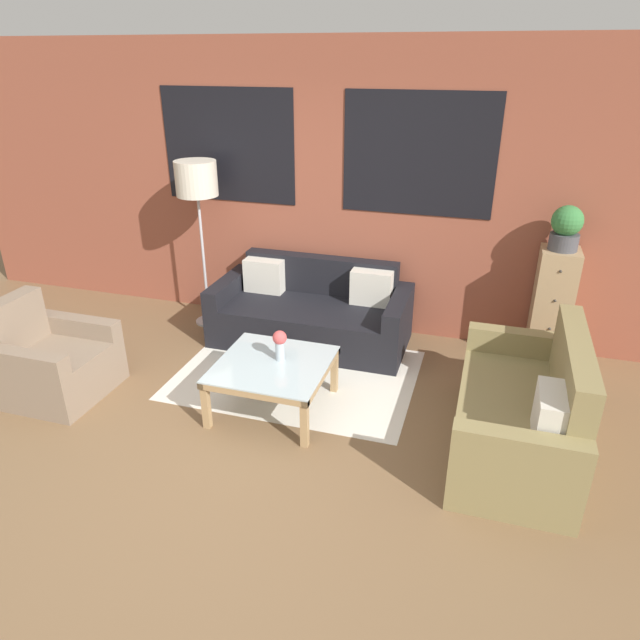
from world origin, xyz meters
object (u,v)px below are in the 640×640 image
object	(u,v)px
coffee_table	(273,370)
potted_plant	(566,228)
flower_vase	(280,343)
drawer_cabinet	(551,307)
floor_lamp	(197,184)
couch_dark	(312,314)
armchair_corner	(53,363)
settee_vintage	(523,415)

from	to	relation	value
coffee_table	potted_plant	xyz separation A→B (m)	(2.13, 1.51, 0.93)
coffee_table	flower_vase	size ratio (longest dim) A/B	3.46
drawer_cabinet	flower_vase	distance (m)	2.53
potted_plant	floor_lamp	bearing A→B (deg)	-177.23
couch_dark	coffee_table	world-z (taller)	couch_dark
floor_lamp	couch_dark	bearing A→B (deg)	-3.31
armchair_corner	drawer_cabinet	size ratio (longest dim) A/B	0.77
settee_vintage	armchair_corner	bearing A→B (deg)	-175.13
settee_vintage	floor_lamp	distance (m)	3.64
couch_dark	drawer_cabinet	bearing A→B (deg)	6.03
drawer_cabinet	potted_plant	world-z (taller)	potted_plant
couch_dark	flower_vase	bearing A→B (deg)	-84.15
floor_lamp	settee_vintage	bearing A→B (deg)	-22.71
armchair_corner	potted_plant	distance (m)	4.50
couch_dark	settee_vintage	bearing A→B (deg)	-32.44
couch_dark	settee_vintage	world-z (taller)	settee_vintage
coffee_table	drawer_cabinet	size ratio (longest dim) A/B	0.80
couch_dark	armchair_corner	bearing A→B (deg)	-138.42
couch_dark	coffee_table	size ratio (longest dim) A/B	2.19
couch_dark	potted_plant	distance (m)	2.44
couch_dark	flower_vase	size ratio (longest dim) A/B	7.57
armchair_corner	drawer_cabinet	xyz separation A→B (m)	(4.00, 1.82, 0.27)
floor_lamp	flower_vase	distance (m)	2.04
armchair_corner	drawer_cabinet	world-z (taller)	drawer_cabinet
armchair_corner	potted_plant	bearing A→B (deg)	24.43
floor_lamp	potted_plant	distance (m)	3.42
coffee_table	potted_plant	size ratio (longest dim) A/B	2.24
armchair_corner	flower_vase	distance (m)	1.96
couch_dark	flower_vase	distance (m)	1.24
potted_plant	flower_vase	size ratio (longest dim) A/B	1.54
settee_vintage	flower_vase	size ratio (longest dim) A/B	6.26
potted_plant	flower_vase	distance (m)	2.63
drawer_cabinet	flower_vase	world-z (taller)	drawer_cabinet
settee_vintage	flower_vase	xyz separation A→B (m)	(-1.86, 0.06, 0.26)
floor_lamp	flower_vase	size ratio (longest dim) A/B	6.78
couch_dark	settee_vintage	xyz separation A→B (m)	(1.98, -1.26, 0.03)
coffee_table	floor_lamp	bearing A→B (deg)	133.65
couch_dark	potted_plant	bearing A→B (deg)	6.03
armchair_corner	potted_plant	world-z (taller)	potted_plant
armchair_corner	coffee_table	distance (m)	1.89
potted_plant	armchair_corner	bearing A→B (deg)	-155.57
floor_lamp	drawer_cabinet	distance (m)	3.54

